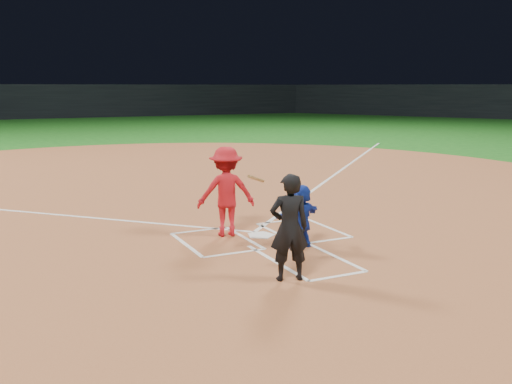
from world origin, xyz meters
name	(u,v)px	position (x,y,z in m)	size (l,w,h in m)	color
ground	(261,236)	(0.00, 0.00, 0.00)	(120.00, 120.00, 0.00)	#165917
home_plate_dirt	(171,189)	(0.00, 6.00, 0.01)	(28.00, 28.00, 0.01)	#965431
stadium_wall_far	(36,101)	(0.00, 48.00, 1.60)	(80.00, 1.20, 3.20)	black
home_plate	(261,235)	(0.00, 0.00, 0.02)	(0.60, 0.60, 0.02)	white
catcher	(301,216)	(0.29, -1.11, 0.61)	(1.12, 0.36, 1.20)	#1430A8
umpire	(289,227)	(-0.79, -2.59, 0.85)	(0.61, 0.40, 1.68)	black
chalk_markings	(179,192)	(0.00, 5.29, 0.01)	(28.35, 17.32, 0.01)	white
batter_at_plate	(226,192)	(-0.61, 0.33, 0.91)	(1.57, 0.92, 1.80)	red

